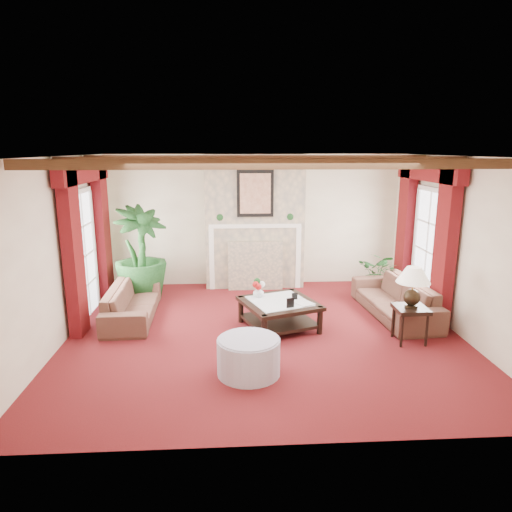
{
  "coord_description": "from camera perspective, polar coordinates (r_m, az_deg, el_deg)",
  "views": [
    {
      "loc": [
        -0.52,
        -6.62,
        2.82
      ],
      "look_at": [
        -0.1,
        0.4,
        1.15
      ],
      "focal_mm": 32.0,
      "sensor_mm": 36.0,
      "label": 1
    }
  ],
  "objects": [
    {
      "name": "floor",
      "position": [
        7.21,
        1.0,
        -9.64
      ],
      "size": [
        6.0,
        6.0,
        0.0
      ],
      "primitive_type": "plane",
      "color": "#4D0D10",
      "rests_on": "ground"
    },
    {
      "name": "ceiling",
      "position": [
        6.64,
        1.1,
        12.34
      ],
      "size": [
        6.0,
        6.0,
        0.0
      ],
      "primitive_type": "plane",
      "rotation": [
        3.14,
        0.0,
        0.0
      ],
      "color": "white",
      "rests_on": "floor"
    },
    {
      "name": "back_wall",
      "position": [
        9.5,
        -0.24,
        4.46
      ],
      "size": [
        6.0,
        0.02,
        2.7
      ],
      "primitive_type": "cube",
      "color": "beige",
      "rests_on": "ground"
    },
    {
      "name": "left_wall",
      "position": [
        7.22,
        -23.43,
        0.51
      ],
      "size": [
        0.02,
        5.5,
        2.7
      ],
      "primitive_type": "cube",
      "color": "beige",
      "rests_on": "ground"
    },
    {
      "name": "right_wall",
      "position": [
        7.64,
        24.11,
        1.1
      ],
      "size": [
        0.02,
        5.5,
        2.7
      ],
      "primitive_type": "cube",
      "color": "beige",
      "rests_on": "ground"
    },
    {
      "name": "ceiling_beams",
      "position": [
        6.64,
        1.1,
        11.82
      ],
      "size": [
        6.0,
        3.0,
        0.12
      ],
      "primitive_type": null,
      "color": "#341F10",
      "rests_on": "ceiling"
    },
    {
      "name": "fireplace",
      "position": [
        9.18,
        -0.18,
        12.62
      ],
      "size": [
        2.0,
        0.52,
        2.7
      ],
      "primitive_type": null,
      "color": "tan",
      "rests_on": "ground"
    },
    {
      "name": "french_door_left",
      "position": [
        8.03,
        -21.36,
        7.54
      ],
      "size": [
        0.1,
        1.1,
        2.16
      ],
      "primitive_type": null,
      "color": "white",
      "rests_on": "ground"
    },
    {
      "name": "french_door_right",
      "position": [
        8.41,
        21.32,
        7.76
      ],
      "size": [
        0.1,
        1.1,
        2.16
      ],
      "primitive_type": null,
      "color": "white",
      "rests_on": "ground"
    },
    {
      "name": "curtains_left",
      "position": [
        7.97,
        -20.85,
        10.58
      ],
      "size": [
        0.2,
        2.4,
        2.55
      ],
      "primitive_type": null,
      "color": "#550C0B",
      "rests_on": "ground"
    },
    {
      "name": "curtains_right",
      "position": [
        8.34,
        20.87,
        10.66
      ],
      "size": [
        0.2,
        2.4,
        2.55
      ],
      "primitive_type": null,
      "color": "#550C0B",
      "rests_on": "ground"
    },
    {
      "name": "sofa_left",
      "position": [
        7.97,
        -15.26,
        -5.04
      ],
      "size": [
        1.91,
        0.66,
        0.73
      ],
      "primitive_type": "imported",
      "rotation": [
        0.0,
        0.0,
        1.6
      ],
      "color": "#360E1D",
      "rests_on": "ground"
    },
    {
      "name": "sofa_right",
      "position": [
        8.18,
        17.01,
        -4.39
      ],
      "size": [
        2.18,
        0.94,
        0.81
      ],
      "primitive_type": "imported",
      "rotation": [
        0.0,
        0.0,
        -1.49
      ],
      "color": "#360E1D",
      "rests_on": "ground"
    },
    {
      "name": "potted_palm",
      "position": [
        8.92,
        -14.12,
        -2.12
      ],
      "size": [
        2.77,
        2.77,
        1.0
      ],
      "primitive_type": "imported",
      "rotation": [
        0.0,
        0.0,
        0.73
      ],
      "color": "black",
      "rests_on": "ground"
    },
    {
      "name": "small_plant",
      "position": [
        9.17,
        15.27,
        -2.77
      ],
      "size": [
        1.68,
        1.68,
        0.69
      ],
      "primitive_type": "imported",
      "rotation": [
        0.0,
        0.0,
        -0.74
      ],
      "color": "black",
      "rests_on": "ground"
    },
    {
      "name": "coffee_table",
      "position": [
        7.36,
        2.91,
        -7.32
      ],
      "size": [
        1.38,
        1.38,
        0.44
      ],
      "primitive_type": null,
      "rotation": [
        0.0,
        0.0,
        0.35
      ],
      "color": "black",
      "rests_on": "ground"
    },
    {
      "name": "side_table",
      "position": [
        7.2,
        18.65,
        -8.09
      ],
      "size": [
        0.46,
        0.46,
        0.54
      ],
      "primitive_type": null,
      "rotation": [
        0.0,
        0.0,
        -0.0
      ],
      "color": "black",
      "rests_on": "ground"
    },
    {
      "name": "ottoman",
      "position": [
        5.93,
        -0.92,
        -12.47
      ],
      "size": [
        0.8,
        0.8,
        0.47
      ],
      "primitive_type": "cylinder",
      "color": "#9F97AB",
      "rests_on": "ground"
    },
    {
      "name": "table_lamp",
      "position": [
        7.02,
        19.0,
        -3.65
      ],
      "size": [
        0.49,
        0.49,
        0.62
      ],
      "primitive_type": null,
      "color": "black",
      "rests_on": "side_table"
    },
    {
      "name": "flower_vase",
      "position": [
        7.45,
        0.31,
        -4.51
      ],
      "size": [
        0.25,
        0.25,
        0.18
      ],
      "primitive_type": "imported",
      "rotation": [
        0.0,
        0.0,
        -0.19
      ],
      "color": "silver",
      "rests_on": "coffee_table"
    },
    {
      "name": "book",
      "position": [
        7.08,
        5.25,
        -4.93
      ],
      "size": [
        0.25,
        0.22,
        0.32
      ],
      "primitive_type": "imported",
      "rotation": [
        0.0,
        0.0,
        0.51
      ],
      "color": "black",
      "rests_on": "coffee_table"
    },
    {
      "name": "photo_frame_a",
      "position": [
        6.97,
        4.31,
        -5.89
      ],
      "size": [
        0.12,
        0.05,
        0.16
      ],
      "primitive_type": null,
      "rotation": [
        0.0,
        0.0,
        0.29
      ],
      "color": "black",
      "rests_on": "coffee_table"
    },
    {
      "name": "photo_frame_b",
      "position": [
        7.35,
        4.86,
        -5.06
      ],
      "size": [
        0.09,
        0.03,
        0.12
      ],
      "primitive_type": null,
      "rotation": [
        0.0,
        0.0,
        0.14
      ],
      "color": "black",
      "rests_on": "coffee_table"
    }
  ]
}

